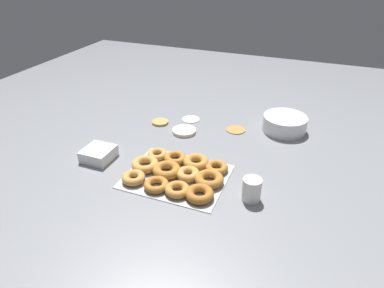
{
  "coord_description": "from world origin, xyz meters",
  "views": [
    {
      "loc": [
        0.47,
        -1.22,
        0.76
      ],
      "look_at": [
        0.01,
        -0.06,
        0.04
      ],
      "focal_mm": 32.0,
      "sensor_mm": 36.0,
      "label": 1
    }
  ],
  "objects_px": {
    "pancake_0": "(184,131)",
    "container_stack": "(99,154)",
    "pancake_1": "(191,119)",
    "pancake_2": "(236,129)",
    "donut_tray": "(177,173)",
    "paper_cup": "(252,189)",
    "pancake_3": "(160,122)",
    "batter_bowl": "(285,123)"
  },
  "relations": [
    {
      "from": "pancake_0",
      "to": "container_stack",
      "type": "relative_size",
      "value": 0.95
    },
    {
      "from": "pancake_0",
      "to": "pancake_1",
      "type": "xyz_separation_m",
      "value": [
        -0.02,
        0.14,
        -0.0
      ]
    },
    {
      "from": "pancake_2",
      "to": "pancake_0",
      "type": "bearing_deg",
      "value": -153.06
    },
    {
      "from": "pancake_0",
      "to": "pancake_1",
      "type": "bearing_deg",
      "value": 98.82
    },
    {
      "from": "pancake_0",
      "to": "pancake_2",
      "type": "bearing_deg",
      "value": 26.94
    },
    {
      "from": "pancake_2",
      "to": "donut_tray",
      "type": "xyz_separation_m",
      "value": [
        -0.11,
        -0.45,
        0.01
      ]
    },
    {
      "from": "pancake_1",
      "to": "container_stack",
      "type": "relative_size",
      "value": 0.74
    },
    {
      "from": "donut_tray",
      "to": "container_stack",
      "type": "xyz_separation_m",
      "value": [
        -0.35,
        -0.0,
        0.01
      ]
    },
    {
      "from": "donut_tray",
      "to": "container_stack",
      "type": "distance_m",
      "value": 0.35
    },
    {
      "from": "pancake_2",
      "to": "container_stack",
      "type": "distance_m",
      "value": 0.65
    },
    {
      "from": "paper_cup",
      "to": "pancake_0",
      "type": "bearing_deg",
      "value": 137.74
    },
    {
      "from": "container_stack",
      "to": "paper_cup",
      "type": "distance_m",
      "value": 0.64
    },
    {
      "from": "donut_tray",
      "to": "pancake_3",
      "type": "bearing_deg",
      "value": 124.2
    },
    {
      "from": "pancake_0",
      "to": "container_stack",
      "type": "xyz_separation_m",
      "value": [
        -0.24,
        -0.34,
        0.02
      ]
    },
    {
      "from": "pancake_3",
      "to": "container_stack",
      "type": "bearing_deg",
      "value": -102.82
    },
    {
      "from": "pancake_0",
      "to": "batter_bowl",
      "type": "height_order",
      "value": "batter_bowl"
    },
    {
      "from": "pancake_0",
      "to": "paper_cup",
      "type": "distance_m",
      "value": 0.55
    },
    {
      "from": "donut_tray",
      "to": "paper_cup",
      "type": "bearing_deg",
      "value": -5.24
    },
    {
      "from": "pancake_1",
      "to": "pancake_3",
      "type": "bearing_deg",
      "value": -143.92
    },
    {
      "from": "pancake_1",
      "to": "paper_cup",
      "type": "distance_m",
      "value": 0.66
    },
    {
      "from": "container_stack",
      "to": "pancake_0",
      "type": "bearing_deg",
      "value": 55.38
    },
    {
      "from": "pancake_0",
      "to": "pancake_3",
      "type": "bearing_deg",
      "value": 162.71
    },
    {
      "from": "pancake_3",
      "to": "donut_tray",
      "type": "height_order",
      "value": "donut_tray"
    },
    {
      "from": "pancake_1",
      "to": "paper_cup",
      "type": "bearing_deg",
      "value": -49.91
    },
    {
      "from": "pancake_3",
      "to": "paper_cup",
      "type": "distance_m",
      "value": 0.69
    },
    {
      "from": "batter_bowl",
      "to": "pancake_0",
      "type": "bearing_deg",
      "value": -155.97
    },
    {
      "from": "pancake_3",
      "to": "batter_bowl",
      "type": "xyz_separation_m",
      "value": [
        0.58,
        0.15,
        0.03
      ]
    },
    {
      "from": "pancake_1",
      "to": "batter_bowl",
      "type": "xyz_separation_m",
      "value": [
        0.46,
        0.05,
        0.03
      ]
    },
    {
      "from": "pancake_0",
      "to": "pancake_1",
      "type": "relative_size",
      "value": 1.28
    },
    {
      "from": "pancake_1",
      "to": "container_stack",
      "type": "distance_m",
      "value": 0.53
    },
    {
      "from": "pancake_2",
      "to": "container_stack",
      "type": "bearing_deg",
      "value": -135.14
    },
    {
      "from": "pancake_1",
      "to": "donut_tray",
      "type": "xyz_separation_m",
      "value": [
        0.14,
        -0.48,
        0.01
      ]
    },
    {
      "from": "pancake_2",
      "to": "batter_bowl",
      "type": "relative_size",
      "value": 0.45
    },
    {
      "from": "container_stack",
      "to": "batter_bowl",
      "type": "bearing_deg",
      "value": 38.67
    },
    {
      "from": "batter_bowl",
      "to": "pancake_2",
      "type": "bearing_deg",
      "value": -159.12
    },
    {
      "from": "pancake_2",
      "to": "container_stack",
      "type": "xyz_separation_m",
      "value": [
        -0.46,
        -0.46,
        0.02
      ]
    },
    {
      "from": "paper_cup",
      "to": "batter_bowl",
      "type": "bearing_deg",
      "value": 87.09
    },
    {
      "from": "donut_tray",
      "to": "container_stack",
      "type": "height_order",
      "value": "container_stack"
    },
    {
      "from": "pancake_2",
      "to": "paper_cup",
      "type": "distance_m",
      "value": 0.52
    },
    {
      "from": "donut_tray",
      "to": "batter_bowl",
      "type": "bearing_deg",
      "value": 59.2
    },
    {
      "from": "paper_cup",
      "to": "pancake_2",
      "type": "bearing_deg",
      "value": 111.03
    },
    {
      "from": "container_stack",
      "to": "paper_cup",
      "type": "height_order",
      "value": "paper_cup"
    }
  ]
}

